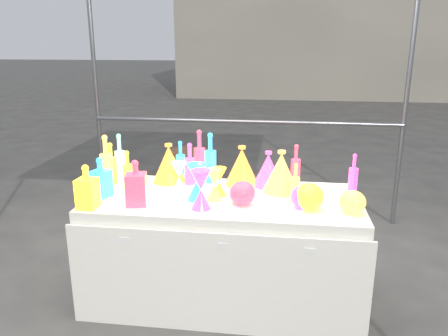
# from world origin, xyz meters

# --- Properties ---
(ground) EXTENTS (80.00, 80.00, 0.00)m
(ground) POSITION_xyz_m (0.00, 0.00, 0.00)
(ground) COLOR #64625C
(ground) RESTS_ON ground
(display_table) EXTENTS (1.84, 0.83, 0.75)m
(display_table) POSITION_xyz_m (0.00, -0.01, 0.37)
(display_table) COLOR white
(display_table) RESTS_ON ground
(background_building) EXTENTS (14.00, 6.00, 6.00)m
(background_building) POSITION_xyz_m (4.00, 14.00, 3.00)
(background_building) COLOR #ABA38E
(background_building) RESTS_ON ground
(cardboard_box_closed) EXTENTS (0.65, 0.53, 0.42)m
(cardboard_box_closed) POSITION_xyz_m (-0.76, 2.55, 0.21)
(cardboard_box_closed) COLOR #936442
(cardboard_box_closed) RESTS_ON ground
(cardboard_box_flat) EXTENTS (0.74, 0.63, 0.05)m
(cardboard_box_flat) POSITION_xyz_m (0.33, 1.87, 0.03)
(cardboard_box_flat) COLOR #936442
(cardboard_box_flat) RESTS_ON ground
(bottle_0) EXTENTS (0.09, 0.09, 0.30)m
(bottle_0) POSITION_xyz_m (-0.85, 0.18, 0.90)
(bottle_0) COLOR red
(bottle_0) RESTS_ON display_table
(bottle_1) EXTENTS (0.09, 0.09, 0.29)m
(bottle_1) POSITION_xyz_m (-0.37, 0.35, 0.90)
(bottle_1) COLOR green
(bottle_1) RESTS_ON display_table
(bottle_2) EXTENTS (0.11, 0.11, 0.38)m
(bottle_2) POSITION_xyz_m (-0.23, 0.35, 0.94)
(bottle_2) COLOR #F95B1A
(bottle_2) RESTS_ON display_table
(bottle_3) EXTENTS (0.10, 0.10, 0.30)m
(bottle_3) POSITION_xyz_m (-0.28, 0.24, 0.90)
(bottle_3) COLOR blue
(bottle_3) RESTS_ON display_table
(bottle_4) EXTENTS (0.09, 0.09, 0.38)m
(bottle_4) POSITION_xyz_m (-0.85, 0.10, 0.94)
(bottle_4) COLOR #116F61
(bottle_4) RESTS_ON display_table
(bottle_5) EXTENTS (0.09, 0.09, 0.36)m
(bottle_5) POSITION_xyz_m (-0.80, 0.24, 0.93)
(bottle_5) COLOR #D32A78
(bottle_5) RESTS_ON display_table
(bottle_6) EXTENTS (0.08, 0.08, 0.27)m
(bottle_6) POSITION_xyz_m (-0.70, 0.10, 0.89)
(bottle_6) COLOR red
(bottle_6) RESTS_ON display_table
(bottle_7) EXTENTS (0.10, 0.10, 0.37)m
(bottle_7) POSITION_xyz_m (-0.14, 0.31, 0.94)
(bottle_7) COLOR green
(bottle_7) RESTS_ON display_table
(decanter_0) EXTENTS (0.12, 0.12, 0.28)m
(decanter_0) POSITION_xyz_m (-0.81, -0.31, 0.89)
(decanter_0) COLOR red
(decanter_0) RESTS_ON display_table
(decanter_1) EXTENTS (0.15, 0.15, 0.29)m
(decanter_1) POSITION_xyz_m (-0.53, -0.22, 0.90)
(decanter_1) COLOR #F95B1A
(decanter_1) RESTS_ON display_table
(decanter_2) EXTENTS (0.14, 0.14, 0.27)m
(decanter_2) POSITION_xyz_m (-0.81, -0.10, 0.88)
(decanter_2) COLOR green
(decanter_2) RESTS_ON display_table
(hourglass_1) EXTENTS (0.15, 0.15, 0.25)m
(hourglass_1) POSITION_xyz_m (-0.11, -0.23, 0.87)
(hourglass_1) COLOR blue
(hourglass_1) RESTS_ON display_table
(hourglass_2) EXTENTS (0.11, 0.11, 0.21)m
(hourglass_2) POSITION_xyz_m (-0.06, -0.07, 0.85)
(hourglass_2) COLOR #116F61
(hourglass_2) RESTS_ON display_table
(hourglass_3) EXTENTS (0.13, 0.13, 0.21)m
(hourglass_3) POSITION_xyz_m (-0.32, 0.06, 0.86)
(hourglass_3) COLOR #D32A78
(hourglass_3) RESTS_ON display_table
(hourglass_4) EXTENTS (0.10, 0.10, 0.19)m
(hourglass_4) POSITION_xyz_m (-0.03, 0.02, 0.85)
(hourglass_4) COLOR red
(hourglass_4) RESTS_ON display_table
(hourglass_5) EXTENTS (0.14, 0.14, 0.25)m
(hourglass_5) POSITION_xyz_m (-0.17, -0.08, 0.87)
(hourglass_5) COLOR green
(hourglass_5) RESTS_ON display_table
(globe_0) EXTENTS (0.22, 0.22, 0.15)m
(globe_0) POSITION_xyz_m (0.55, -0.15, 0.82)
(globe_0) COLOR red
(globe_0) RESTS_ON display_table
(globe_1) EXTENTS (0.20, 0.20, 0.13)m
(globe_1) POSITION_xyz_m (0.81, -0.19, 0.81)
(globe_1) COLOR #116F61
(globe_1) RESTS_ON display_table
(globe_2) EXTENTS (0.21, 0.21, 0.13)m
(globe_2) POSITION_xyz_m (0.14, -0.13, 0.82)
(globe_2) COLOR #F95B1A
(globe_2) RESTS_ON display_table
(globe_3) EXTENTS (0.17, 0.17, 0.13)m
(globe_3) POSITION_xyz_m (0.52, -0.14, 0.82)
(globe_3) COLOR blue
(globe_3) RESTS_ON display_table
(lampshade_0) EXTENTS (0.26, 0.26, 0.29)m
(lampshade_0) POSITION_xyz_m (-0.44, 0.28, 0.89)
(lampshade_0) COLOR #CCD92D
(lampshade_0) RESTS_ON display_table
(lampshade_1) EXTENTS (0.32, 0.32, 0.29)m
(lampshade_1) POSITION_xyz_m (0.09, 0.28, 0.89)
(lampshade_1) COLOR #CCD92D
(lampshade_1) RESTS_ON display_table
(lampshade_2) EXTENTS (0.29, 0.29, 0.26)m
(lampshade_2) POSITION_xyz_m (0.28, 0.27, 0.88)
(lampshade_2) COLOR blue
(lampshade_2) RESTS_ON display_table
(lampshade_3) EXTENTS (0.31, 0.31, 0.29)m
(lampshade_3) POSITION_xyz_m (0.37, 0.16, 0.90)
(lampshade_3) COLOR #116F61
(lampshade_3) RESTS_ON display_table
(bottle_9) EXTENTS (0.08, 0.08, 0.30)m
(bottle_9) POSITION_xyz_m (0.48, 0.32, 0.90)
(bottle_9) COLOR #F95B1A
(bottle_9) RESTS_ON display_table
(bottle_10) EXTENTS (0.08, 0.08, 0.28)m
(bottle_10) POSITION_xyz_m (0.86, 0.18, 0.89)
(bottle_10) COLOR blue
(bottle_10) RESTS_ON display_table
(bottle_11) EXTENTS (0.07, 0.07, 0.26)m
(bottle_11) POSITION_xyz_m (0.46, -0.04, 0.88)
(bottle_11) COLOR #116F61
(bottle_11) RESTS_ON display_table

